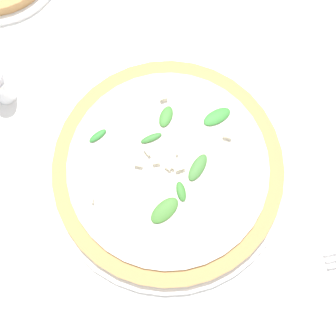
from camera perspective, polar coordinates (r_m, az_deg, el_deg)
ground_plane at (r=0.67m, az=-0.57°, el=-2.70°), size 6.00×6.00×0.00m
pizza_arugula_main at (r=0.66m, az=0.01°, el=-0.25°), size 0.35×0.35×0.05m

